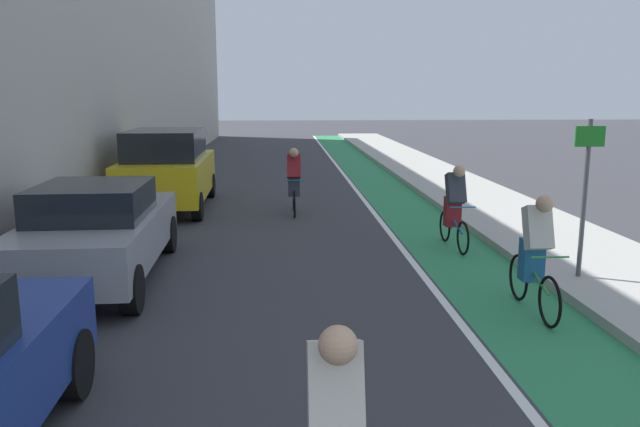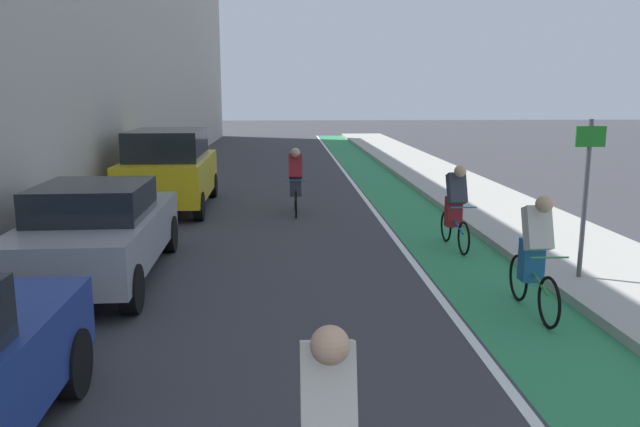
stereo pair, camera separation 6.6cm
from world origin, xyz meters
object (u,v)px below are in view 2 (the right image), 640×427
object	(u,v)px
cyclist_far	(295,180)
parked_sedan_silver	(98,230)
parked_suv_yellow_cab	(170,168)
street_sign_post	(586,184)
cyclist_trailing	(455,204)
cyclist_mid	(535,254)

from	to	relation	value
cyclist_far	parked_sedan_silver	bearing A→B (deg)	-120.75
parked_suv_yellow_cab	parked_sedan_silver	bearing A→B (deg)	-90.00
parked_suv_yellow_cab	street_sign_post	xyz separation A→B (m)	(7.29, -6.83, 0.54)
cyclist_far	cyclist_trailing	bearing A→B (deg)	-50.57
parked_sedan_silver	parked_suv_yellow_cab	world-z (taller)	parked_suv_yellow_cab
street_sign_post	parked_sedan_silver	bearing A→B (deg)	174.36
cyclist_mid	street_sign_post	bearing A→B (deg)	43.72
cyclist_far	street_sign_post	bearing A→B (deg)	-55.08
parked_suv_yellow_cab	cyclist_trailing	size ratio (longest dim) A/B	2.68
parked_sedan_silver	cyclist_trailing	distance (m)	6.27
parked_sedan_silver	cyclist_far	xyz separation A→B (m)	(3.12, 5.25, 0.02)
parked_suv_yellow_cab	cyclist_trailing	world-z (taller)	parked_suv_yellow_cab
cyclist_mid	cyclist_trailing	world-z (taller)	cyclist_mid
parked_sedan_silver	cyclist_trailing	size ratio (longest dim) A/B	2.66
parked_sedan_silver	street_sign_post	world-z (taller)	street_sign_post
parked_suv_yellow_cab	cyclist_far	bearing A→B (deg)	-15.41
cyclist_mid	street_sign_post	size ratio (longest dim) A/B	0.72
parked_suv_yellow_cab	cyclist_far	xyz separation A→B (m)	(3.12, -0.86, -0.21)
cyclist_trailing	parked_sedan_silver	bearing A→B (deg)	-164.18
cyclist_mid	parked_suv_yellow_cab	bearing A→B (deg)	127.56
street_sign_post	cyclist_trailing	bearing A→B (deg)	117.34
cyclist_mid	cyclist_far	bearing A→B (deg)	112.88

